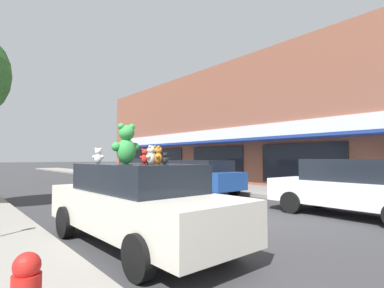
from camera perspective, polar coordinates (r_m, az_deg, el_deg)
ground_plane at (r=8.21m, az=8.68°, el=-14.49°), size 260.00×260.00×0.00m
sidewalk_far at (r=13.15m, az=26.58°, el=-9.43°), size 3.27×90.00×0.15m
storefront_row at (r=23.34m, az=13.59°, el=2.84°), size 11.55×29.98×7.82m
plush_art_car at (r=5.99m, az=-10.53°, el=-10.87°), size 2.00×4.85×1.57m
teddy_bear_giant at (r=6.18m, az=-12.42°, el=-0.06°), size 0.60×0.37×0.82m
teddy_bear_brown at (r=6.24m, az=-7.50°, el=-2.06°), size 0.22×0.29×0.38m
teddy_bear_white at (r=6.81m, az=-17.45°, el=-2.17°), size 0.26×0.19×0.34m
teddy_bear_cream at (r=5.40m, az=-7.83°, el=-2.15°), size 0.25×0.21×0.34m
teddy_bear_teal at (r=6.49m, az=-8.38°, el=-2.64°), size 0.18×0.11×0.25m
teddy_bear_black at (r=6.00m, az=-5.20°, el=-2.73°), size 0.16×0.15×0.23m
teddy_bear_orange at (r=5.97m, az=-6.43°, el=-2.13°), size 0.23×0.26×0.36m
teddy_bear_red at (r=6.35m, az=-9.05°, el=-2.34°), size 0.24×0.15×0.31m
parked_car_far_left at (r=9.80m, az=27.88°, el=-7.28°), size 1.83×4.53×1.65m
parked_car_far_center at (r=13.84m, az=1.45°, el=-6.09°), size 1.93×4.25×1.58m
parked_car_far_right at (r=17.70m, az=-8.61°, el=-5.23°), size 1.86×4.27×1.66m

